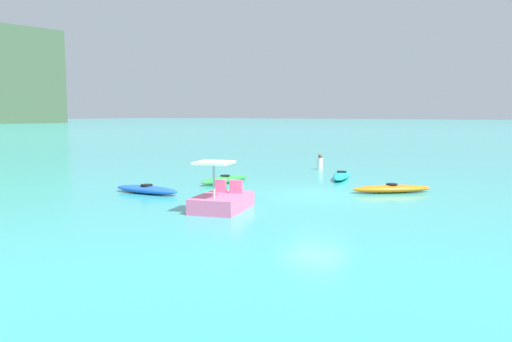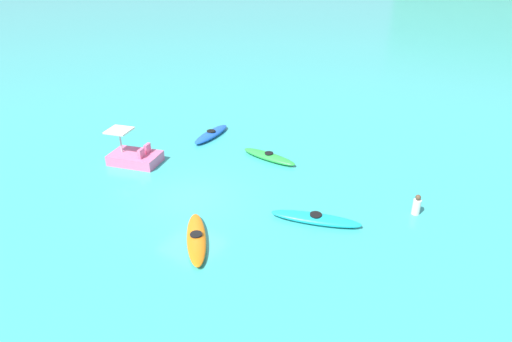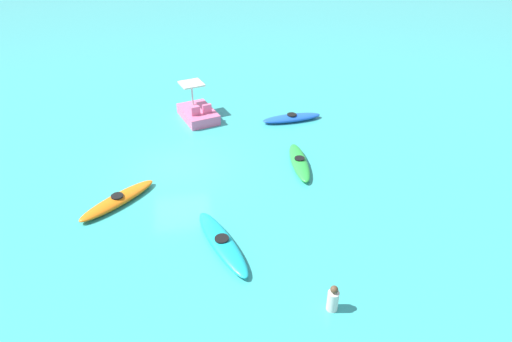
{
  "view_description": "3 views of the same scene",
  "coord_description": "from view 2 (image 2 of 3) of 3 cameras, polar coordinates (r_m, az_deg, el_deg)",
  "views": [
    {
      "loc": [
        -17.52,
        -9.11,
        3.16
      ],
      "look_at": [
        1.21,
        3.67,
        0.61
      ],
      "focal_mm": 35.55,
      "sensor_mm": 36.0,
      "label": 1
    },
    {
      "loc": [
        11.63,
        -12.27,
        9.89
      ],
      "look_at": [
        1.33,
        3.15,
        0.34
      ],
      "focal_mm": 31.76,
      "sensor_mm": 36.0,
      "label": 2
    },
    {
      "loc": [
        16.42,
        0.63,
        10.0
      ],
      "look_at": [
        1.48,
        3.13,
        0.35
      ],
      "focal_mm": 31.3,
      "sensor_mm": 36.0,
      "label": 3
    }
  ],
  "objects": [
    {
      "name": "kayak_orange",
      "position": [
        16.8,
        -7.51,
        -8.42
      ],
      "size": [
        2.73,
        2.91,
        0.37
      ],
      "color": "orange",
      "rests_on": "ground_plane"
    },
    {
      "name": "kayak_cyan",
      "position": [
        17.89,
        7.51,
        -5.96
      ],
      "size": [
        3.61,
        1.8,
        0.37
      ],
      "color": "#19B7C6",
      "rests_on": "ground_plane"
    },
    {
      "name": "pedal_boat_pink",
      "position": [
        23.05,
        -15.02,
        1.77
      ],
      "size": [
        2.73,
        2.13,
        1.68
      ],
      "color": "pink",
      "rests_on": "ground_plane"
    },
    {
      "name": "kayak_blue",
      "position": [
        25.45,
        -5.66,
        4.64
      ],
      "size": [
        1.04,
        3.11,
        0.37
      ],
      "color": "blue",
      "rests_on": "ground_plane"
    },
    {
      "name": "ground_plane",
      "position": [
        19.59,
        -8.4,
        -3.41
      ],
      "size": [
        600.0,
        600.0,
        0.0
      ],
      "primitive_type": "plane",
      "color": "#38ADA8"
    },
    {
      "name": "person_near_shore",
      "position": [
        19.23,
        19.57,
        -4.13
      ],
      "size": [
        0.38,
        0.38,
        0.88
      ],
      "color": "silver",
      "rests_on": "ground_plane"
    },
    {
      "name": "kayak_green",
      "position": [
        22.68,
        1.63,
        1.83
      ],
      "size": [
        3.13,
        0.87,
        0.37
      ],
      "color": "green",
      "rests_on": "ground_plane"
    }
  ]
}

